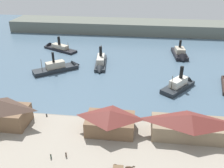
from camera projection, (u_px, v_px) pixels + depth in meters
name	position (u px, v px, depth m)	size (l,w,h in m)	color
ground_plane	(118.00, 116.00, 83.46)	(320.00, 320.00, 0.00)	slate
quay_promenade	(110.00, 161.00, 63.75)	(110.00, 36.00, 1.20)	#9E9384
seawall_edge	(117.00, 121.00, 80.05)	(110.00, 0.80, 1.00)	gray
ferry_shed_central_terminal	(110.00, 121.00, 72.65)	(14.71, 9.57, 7.23)	brown
ferry_shed_customs_shed	(190.00, 125.00, 70.47)	(22.26, 8.87, 7.37)	#847056
horse_cart	(123.00, 168.00, 59.77)	(5.52, 1.50, 1.87)	brown
pedestrian_walking_west	(66.00, 155.00, 64.11)	(0.40, 0.40, 1.62)	#4C3D33
pedestrian_near_east_shed	(51.00, 156.00, 63.65)	(0.38, 0.38, 1.55)	#3D4C42
mooring_post_center_west	(47.00, 115.00, 80.94)	(0.44, 0.44, 0.90)	black
ferry_near_quay	(180.00, 55.00, 133.17)	(7.83, 19.62, 10.49)	black
ferry_departing_north	(61.00, 67.00, 117.44)	(21.93, 18.34, 11.39)	#23282D
ferry_approaching_west	(100.00, 63.00, 121.80)	(7.21, 22.88, 10.84)	#23282D
ferry_moored_east	(181.00, 84.00, 101.32)	(16.06, 18.16, 11.64)	#23282D
ferry_approaching_east	(57.00, 47.00, 145.08)	(23.75, 15.56, 9.95)	black
far_headland	(133.00, 27.00, 178.84)	(180.00, 24.00, 8.00)	#60665B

